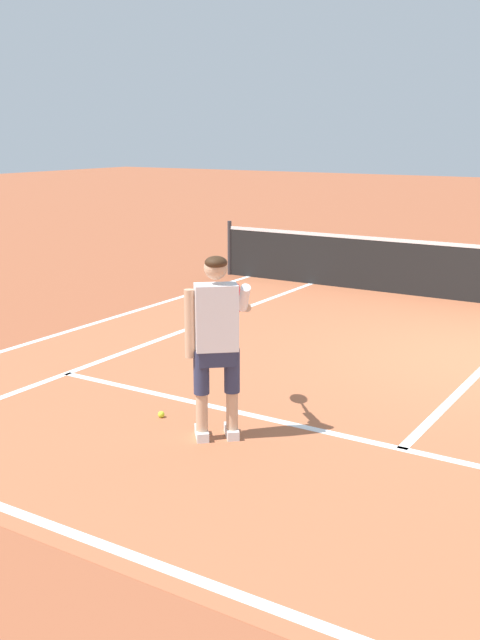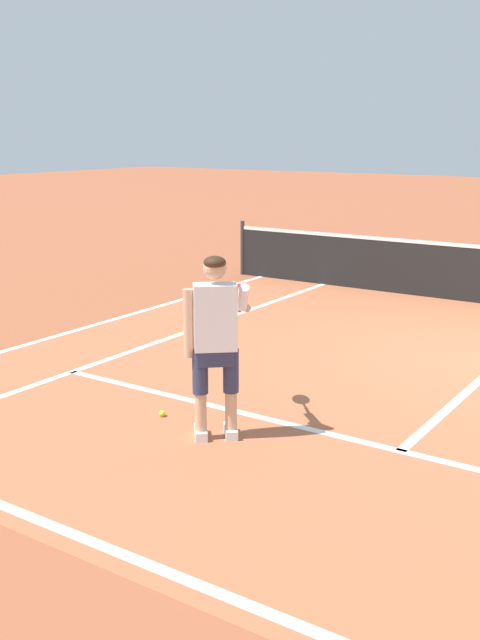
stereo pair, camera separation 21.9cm
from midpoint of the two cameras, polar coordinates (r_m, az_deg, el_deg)
The scene contains 7 objects.
court_inner_surface at distance 8.64m, azimuth 17.49°, elevation -5.25°, with size 10.98×9.44×0.00m, color #B2603D.
line_baseline at distance 4.87m, azimuth 0.95°, elevation -20.43°, with size 10.98×0.10×0.01m, color white.
line_service at distance 6.96m, azimuth 12.97°, elevation -9.66°, with size 8.23×0.10×0.01m, color white.
line_singles_left at distance 10.46m, azimuth -4.58°, elevation -1.29°, with size 0.10×9.04×0.01m, color white.
line_doubles_left at distance 11.34m, azimuth -10.05°, elevation -0.26°, with size 0.10×9.04×0.01m, color white.
tennis_player at distance 6.77m, azimuth -0.92°, elevation -1.13°, with size 0.68×1.19×1.71m.
tennis_ball_near_feet at distance 7.59m, azimuth -5.10°, elevation -7.08°, with size 0.07×0.07×0.07m, color #CCE02D.
Camera 2 is at (2.26, -9.26, 2.76)m, focal length 42.21 mm.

